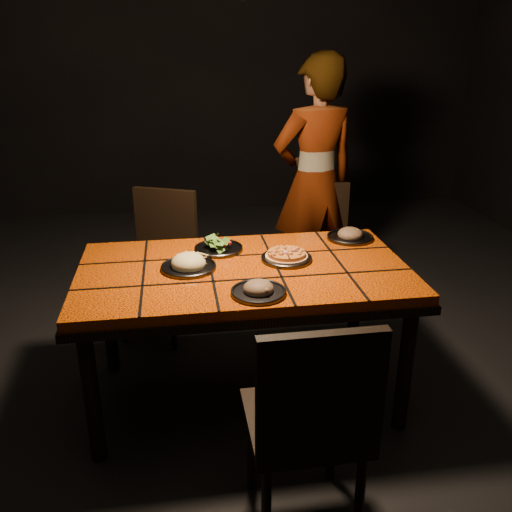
{
  "coord_description": "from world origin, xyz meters",
  "views": [
    {
      "loc": [
        -0.31,
        -2.42,
        1.78
      ],
      "look_at": [
        0.06,
        -0.04,
        0.82
      ],
      "focal_mm": 38.0,
      "sensor_mm": 36.0,
      "label": 1
    }
  ],
  "objects": [
    {
      "name": "plate_pizza",
      "position": [
        0.23,
        0.06,
        0.77
      ],
      "size": [
        0.26,
        0.26,
        0.04
      ],
      "color": "#3A3A3F",
      "rests_on": "dining_table"
    },
    {
      "name": "dining_table",
      "position": [
        0.0,
        0.0,
        0.67
      ],
      "size": [
        1.62,
        0.92,
        0.75
      ],
      "color": "#D84C06",
      "rests_on": "ground"
    },
    {
      "name": "plate_mushroom_a",
      "position": [
        0.03,
        -0.31,
        0.77
      ],
      "size": [
        0.25,
        0.25,
        0.08
      ],
      "color": "#3A3A3F",
      "rests_on": "dining_table"
    },
    {
      "name": "room_shell",
      "position": [
        0.0,
        0.0,
        1.5
      ],
      "size": [
        6.04,
        7.04,
        3.08
      ],
      "color": "black",
      "rests_on": "ground"
    },
    {
      "name": "chair_near",
      "position": [
        0.12,
        -0.91,
        0.54
      ],
      "size": [
        0.43,
        0.43,
        0.94
      ],
      "rotation": [
        0.0,
        0.0,
        3.15
      ],
      "color": "black",
      "rests_on": "ground"
    },
    {
      "name": "chair_far_right",
      "position": [
        0.68,
        1.04,
        0.5
      ],
      "size": [
        0.46,
        0.46,
        0.87
      ],
      "rotation": [
        0.0,
        0.0,
        -0.18
      ],
      "color": "black",
      "rests_on": "ground"
    },
    {
      "name": "plate_salad",
      "position": [
        -0.1,
        0.24,
        0.78
      ],
      "size": [
        0.26,
        0.26,
        0.07
      ],
      "color": "#3A3A3F",
      "rests_on": "dining_table"
    },
    {
      "name": "chair_far_left",
      "position": [
        -0.42,
        0.83,
        0.53
      ],
      "size": [
        0.54,
        0.54,
        0.92
      ],
      "rotation": [
        0.0,
        0.0,
        -0.41
      ],
      "color": "black",
      "rests_on": "ground"
    },
    {
      "name": "diner",
      "position": [
        0.65,
        1.16,
        0.86
      ],
      "size": [
        0.71,
        0.55,
        1.72
      ],
      "primitive_type": "imported",
      "rotation": [
        0.0,
        0.0,
        3.39
      ],
      "color": "brown",
      "rests_on": "ground"
    },
    {
      "name": "plate_pasta",
      "position": [
        -0.27,
        0.02,
        0.77
      ],
      "size": [
        0.27,
        0.27,
        0.09
      ],
      "color": "#3A3A3F",
      "rests_on": "dining_table"
    },
    {
      "name": "plate_mushroom_b",
      "position": [
        0.64,
        0.31,
        0.77
      ],
      "size": [
        0.26,
        0.26,
        0.08
      ],
      "color": "#3A3A3F",
      "rests_on": "dining_table"
    }
  ]
}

